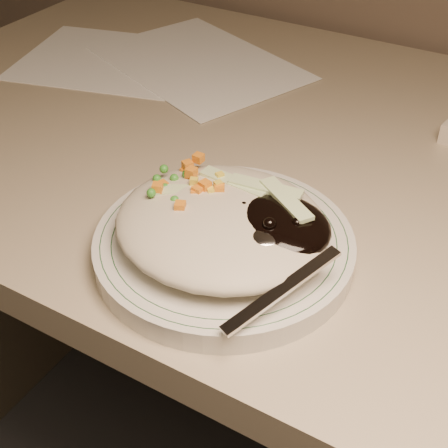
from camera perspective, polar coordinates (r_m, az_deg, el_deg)
The scene contains 5 objects.
desk at distance 0.84m, azimuth 13.18°, elevation -6.79°, with size 1.40×0.70×0.74m.
plate at distance 0.57m, azimuth 0.00°, elevation -2.05°, with size 0.24×0.24×0.02m, color silver.
plate_rim at distance 0.56m, azimuth 0.00°, elevation -1.28°, with size 0.23×0.23×0.00m.
meal at distance 0.55m, azimuth 0.35°, elevation 0.28°, with size 0.21×0.19×0.05m.
papers at distance 0.95m, azimuth -5.79°, elevation 14.54°, with size 0.45×0.34×0.00m.
Camera 1 is at (0.13, 0.79, 1.12)m, focal length 50.00 mm.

